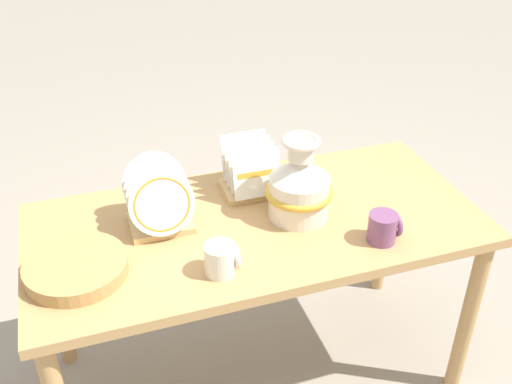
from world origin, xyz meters
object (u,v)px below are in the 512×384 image
(ceramic_vase, at_px, (299,185))
(dish_rack_round_plates, at_px, (159,204))
(wicker_charger_stack, at_px, (76,268))
(mug_plum_glaze, at_px, (384,227))
(dish_rack_square_plates, at_px, (250,175))
(mug_cream_glaze, at_px, (222,259))

(ceramic_vase, relative_size, dish_rack_round_plates, 1.26)
(dish_rack_round_plates, xyz_separation_m, wicker_charger_stack, (-0.27, -0.15, -0.07))
(wicker_charger_stack, bearing_deg, mug_plum_glaze, -8.41)
(dish_rack_round_plates, bearing_deg, mug_plum_glaze, -23.97)
(dish_rack_square_plates, height_order, mug_cream_glaze, dish_rack_square_plates)
(ceramic_vase, distance_m, dish_rack_square_plates, 0.22)
(dish_rack_round_plates, height_order, dish_rack_square_plates, dish_rack_round_plates)
(mug_plum_glaze, height_order, mug_cream_glaze, same)
(dish_rack_round_plates, height_order, mug_cream_glaze, dish_rack_round_plates)
(ceramic_vase, relative_size, mug_plum_glaze, 2.88)
(dish_rack_square_plates, distance_m, mug_plum_glaze, 0.50)
(ceramic_vase, height_order, mug_plum_glaze, ceramic_vase)
(ceramic_vase, distance_m, mug_cream_glaze, 0.38)
(dish_rack_square_plates, bearing_deg, ceramic_vase, -62.45)
(dish_rack_square_plates, distance_m, wicker_charger_stack, 0.67)
(mug_plum_glaze, bearing_deg, ceramic_vase, 133.04)
(wicker_charger_stack, distance_m, mug_plum_glaze, 0.92)
(mug_plum_glaze, bearing_deg, mug_cream_glaze, 178.87)
(ceramic_vase, height_order, mug_cream_glaze, ceramic_vase)
(mug_plum_glaze, bearing_deg, wicker_charger_stack, 171.59)
(ceramic_vase, xyz_separation_m, wicker_charger_stack, (-0.71, -0.08, -0.09))
(dish_rack_round_plates, distance_m, wicker_charger_stack, 0.32)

